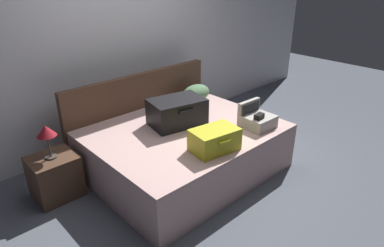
% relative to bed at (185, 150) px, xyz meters
% --- Properties ---
extents(ground_plane, '(12.00, 12.00, 0.00)m').
position_rel_bed_xyz_m(ground_plane, '(0.00, -0.40, -0.26)').
color(ground_plane, '#4C515B').
extents(back_wall, '(8.00, 0.10, 2.60)m').
position_rel_bed_xyz_m(back_wall, '(0.00, 1.25, 1.04)').
color(back_wall, silver).
rests_on(back_wall, ground).
extents(bed, '(1.98, 1.57, 0.53)m').
position_rel_bed_xyz_m(bed, '(0.00, 0.00, 0.00)').
color(bed, '#BC9993').
rests_on(bed, ground).
extents(headboard, '(2.02, 0.08, 0.96)m').
position_rel_bed_xyz_m(headboard, '(0.00, 0.83, 0.22)').
color(headboard, '#4C3323').
rests_on(headboard, ground).
extents(hard_case_large, '(0.65, 0.50, 0.30)m').
position_rel_bed_xyz_m(hard_case_large, '(0.02, 0.15, 0.41)').
color(hard_case_large, black).
rests_on(hard_case_large, bed).
extents(hard_case_medium, '(0.48, 0.35, 0.22)m').
position_rel_bed_xyz_m(hard_case_medium, '(-0.11, -0.55, 0.37)').
color(hard_case_medium, gold).
rests_on(hard_case_medium, bed).
extents(hard_case_small, '(0.33, 0.33, 0.27)m').
position_rel_bed_xyz_m(hard_case_small, '(0.62, -0.50, 0.35)').
color(hard_case_small, gray).
rests_on(hard_case_small, bed).
extents(pillow_near_headboard, '(0.46, 0.34, 0.21)m').
position_rel_bed_xyz_m(pillow_near_headboard, '(0.68, 0.54, 0.37)').
color(pillow_near_headboard, '#4C724C').
rests_on(pillow_near_headboard, bed).
extents(nightstand, '(0.44, 0.40, 0.44)m').
position_rel_bed_xyz_m(nightstand, '(-1.27, 0.54, -0.04)').
color(nightstand, '#4C3323').
rests_on(nightstand, ground).
extents(table_lamp, '(0.19, 0.19, 0.34)m').
position_rel_bed_xyz_m(table_lamp, '(-1.27, 0.54, 0.45)').
color(table_lamp, '#3F3833').
rests_on(table_lamp, nightstand).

